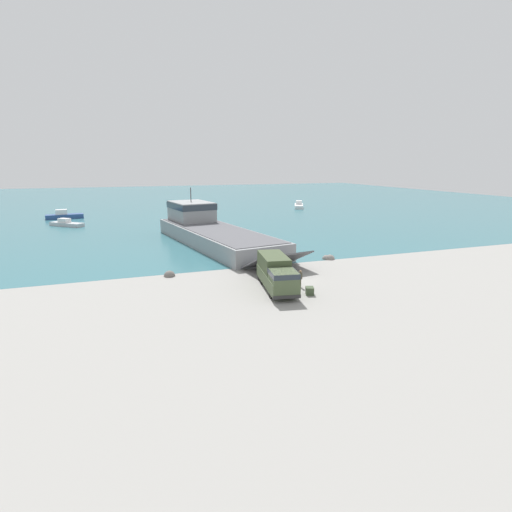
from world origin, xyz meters
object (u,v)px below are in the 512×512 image
(landing_craft, at_px, (209,229))
(moored_boat_a, at_px, (66,224))
(moored_boat_c, at_px, (64,216))
(cargo_crate, at_px, (310,291))
(military_truck, at_px, (277,273))
(soldier_on_ramp, at_px, (300,277))
(moored_boat_b, at_px, (299,205))

(landing_craft, distance_m, moored_boat_a, 33.63)
(moored_boat_c, relative_size, cargo_crate, 9.10)
(landing_craft, bearing_deg, military_truck, -98.33)
(landing_craft, bearing_deg, moored_boat_a, 122.74)
(cargo_crate, bearing_deg, moored_boat_a, 115.65)
(soldier_on_ramp, xyz_separation_m, moored_boat_c, (-27.29, 62.82, -0.32))
(military_truck, xyz_separation_m, moored_boat_b, (33.81, 65.77, -0.99))
(landing_craft, relative_size, military_truck, 4.15)
(military_truck, relative_size, moored_boat_a, 1.27)
(moored_boat_c, height_order, cargo_crate, moored_boat_c)
(moored_boat_a, distance_m, moored_boat_b, 59.06)
(soldier_on_ramp, height_order, moored_boat_b, moored_boat_b)
(military_truck, xyz_separation_m, moored_boat_a, (-23.28, 50.62, -1.12))
(landing_craft, distance_m, soldier_on_ramp, 26.21)
(military_truck, height_order, moored_boat_c, military_truck)
(military_truck, bearing_deg, moored_boat_b, 162.29)
(military_truck, xyz_separation_m, cargo_crate, (2.28, -2.59, -1.25))
(landing_craft, height_order, moored_boat_c, landing_craft)
(soldier_on_ramp, bearing_deg, moored_boat_b, -112.19)
(military_truck, relative_size, moored_boat_c, 1.08)
(landing_craft, height_order, soldier_on_ramp, landing_craft)
(landing_craft, xyz_separation_m, cargo_crate, (2.89, -28.42, -1.60))
(landing_craft, xyz_separation_m, soldier_on_ramp, (3.07, -26.01, -0.96))
(soldier_on_ramp, bearing_deg, military_truck, -0.95)
(soldier_on_ramp, relative_size, moored_boat_b, 0.20)
(military_truck, xyz_separation_m, soldier_on_ramp, (2.46, -0.18, -0.62))
(soldier_on_ramp, height_order, moored_boat_a, soldier_on_ramp)
(moored_boat_c, bearing_deg, military_truck, 16.13)
(landing_craft, relative_size, moored_boat_b, 4.01)
(soldier_on_ramp, distance_m, moored_boat_a, 56.95)
(landing_craft, xyz_separation_m, military_truck, (0.61, -25.83, -0.35))
(moored_boat_b, xyz_separation_m, moored_boat_c, (-58.64, -3.13, 0.06))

